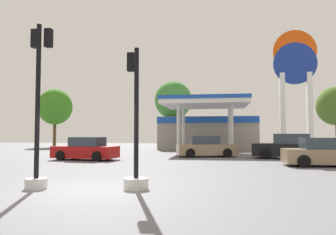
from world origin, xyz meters
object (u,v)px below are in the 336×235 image
Objects in this scene: tree_0 at (55,107)px; tree_2 at (336,106)px; car_1 at (290,147)px; car_3 at (206,147)px; tree_1 at (173,100)px; station_pole_sign at (295,77)px; car_0 at (325,153)px; car_2 at (86,150)px; traffic_signal_2 at (38,121)px; traffic_signal_1 at (136,149)px.

tree_0 reaches higher than tree_2.
tree_0 is (-24.88, 15.25, 4.25)m from car_1.
tree_1 is at bearing 107.34° from car_3.
tree_1 is (15.06, -0.48, 0.56)m from tree_0.
tree_2 is at bearing 6.23° from tree_1.
car_0 is at bearing -95.81° from station_pole_sign.
car_1 is 13.19m from car_2.
car_0 is 22.73m from tree_1.
car_1 is 0.99× the size of traffic_signal_2.
tree_2 is at bearing 2.61° from tree_0.
tree_1 reaches higher than tree_0.
station_pole_sign is 2.07× the size of traffic_signal_2.
station_pole_sign reaches higher than car_0.
car_1 reaches higher than car_2.
traffic_signal_1 is at bearing -117.98° from tree_2.
traffic_signal_1 is at bearing -115.48° from station_pole_sign.
tree_0 is (-19.37, 14.30, 4.32)m from car_3.
traffic_signal_2 is at bearing -74.25° from car_2.
traffic_signal_1 is 0.60× the size of tree_2.
tree_2 reaches higher than car_3.
car_0 is 0.81× the size of traffic_signal_2.
car_0 is 13.63m from car_2.
station_pole_sign is 1.33× the size of tree_1.
tree_1 is at bearing -173.77° from tree_2.
car_0 is 0.91× the size of car_3.
car_3 is (-5.51, 0.95, -0.07)m from car_1.
station_pole_sign reaches higher than tree_2.
car_1 is 5.59m from car_3.
car_1 is (-1.72, -5.71, -5.65)m from station_pole_sign.
car_1 is at bearing -31.50° from tree_0.
car_3 is 24.46m from tree_0.
tree_1 is at bearing 141.89° from station_pole_sign.
car_0 reaches higher than car_2.
station_pole_sign is 22.58m from traffic_signal_2.
tree_1 reaches higher than traffic_signal_1.
station_pole_sign is 12.02m from car_0.
car_2 is 0.57× the size of tree_0.
tree_0 reaches higher than car_1.
traffic_signal_2 is (-10.64, -8.29, 1.36)m from car_0.
car_3 is 14.81m from traffic_signal_2.
car_0 is 23.37m from tree_2.
car_0 is at bearing -43.05° from car_3.
car_1 is 19.29m from tree_2.
traffic_signal_2 reaches higher than car_0.
car_2 is (-14.57, -8.67, -5.74)m from station_pole_sign.
traffic_signal_1 is at bearing -119.06° from car_1.
car_2 is 0.93× the size of car_3.
tree_1 reaches higher than car_2.
tree_1 reaches higher than car_1.
traffic_signal_1 is at bearing 7.28° from traffic_signal_2.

